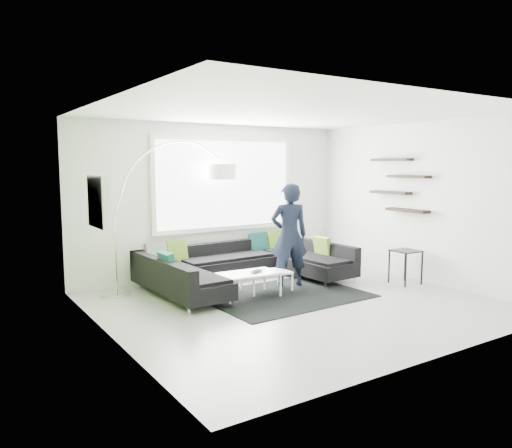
{
  "coord_description": "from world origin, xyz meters",
  "views": [
    {
      "loc": [
        -4.45,
        -5.75,
        2.07
      ],
      "look_at": [
        -0.12,
        0.9,
        1.11
      ],
      "focal_mm": 35.0,
      "sensor_mm": 36.0,
      "label": 1
    }
  ],
  "objects_px": {
    "sectional_sofa": "(248,266)",
    "laptop": "(259,272)",
    "person": "(289,235)",
    "coffee_table": "(258,282)",
    "side_table": "(405,267)",
    "arc_lamp": "(114,218)"
  },
  "relations": [
    {
      "from": "laptop",
      "to": "person",
      "type": "bearing_deg",
      "value": -6.63
    },
    {
      "from": "sectional_sofa",
      "to": "laptop",
      "type": "distance_m",
      "value": 0.83
    },
    {
      "from": "arc_lamp",
      "to": "person",
      "type": "bearing_deg",
      "value": -21.34
    },
    {
      "from": "arc_lamp",
      "to": "person",
      "type": "xyz_separation_m",
      "value": [
        2.67,
        -0.98,
        -0.36
      ]
    },
    {
      "from": "person",
      "to": "laptop",
      "type": "relative_size",
      "value": 5.18
    },
    {
      "from": "coffee_table",
      "to": "laptop",
      "type": "height_order",
      "value": "laptop"
    },
    {
      "from": "coffee_table",
      "to": "arc_lamp",
      "type": "bearing_deg",
      "value": 151.61
    },
    {
      "from": "person",
      "to": "arc_lamp",
      "type": "bearing_deg",
      "value": 0.83
    },
    {
      "from": "coffee_table",
      "to": "person",
      "type": "xyz_separation_m",
      "value": [
        0.75,
        0.18,
        0.68
      ]
    },
    {
      "from": "coffee_table",
      "to": "arc_lamp",
      "type": "height_order",
      "value": "arc_lamp"
    },
    {
      "from": "side_table",
      "to": "laptop",
      "type": "bearing_deg",
      "value": 165.95
    },
    {
      "from": "sectional_sofa",
      "to": "coffee_table",
      "type": "xyz_separation_m",
      "value": [
        -0.2,
        -0.63,
        -0.13
      ]
    },
    {
      "from": "coffee_table",
      "to": "laptop",
      "type": "xyz_separation_m",
      "value": [
        -0.08,
        -0.14,
        0.21
      ]
    },
    {
      "from": "sectional_sofa",
      "to": "coffee_table",
      "type": "relative_size",
      "value": 2.91
    },
    {
      "from": "side_table",
      "to": "arc_lamp",
      "type": "bearing_deg",
      "value": 156.21
    },
    {
      "from": "coffee_table",
      "to": "person",
      "type": "relative_size",
      "value": 0.68
    },
    {
      "from": "sectional_sofa",
      "to": "coffee_table",
      "type": "bearing_deg",
      "value": -110.55
    },
    {
      "from": "arc_lamp",
      "to": "laptop",
      "type": "xyz_separation_m",
      "value": [
        1.84,
        -1.31,
        -0.83
      ]
    },
    {
      "from": "coffee_table",
      "to": "laptop",
      "type": "distance_m",
      "value": 0.26
    },
    {
      "from": "coffee_table",
      "to": "side_table",
      "type": "xyz_separation_m",
      "value": [
        2.54,
        -0.8,
        0.1
      ]
    },
    {
      "from": "person",
      "to": "coffee_table",
      "type": "bearing_deg",
      "value": 34.77
    },
    {
      "from": "sectional_sofa",
      "to": "person",
      "type": "distance_m",
      "value": 0.9
    }
  ]
}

